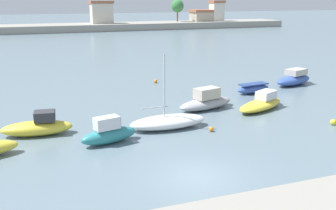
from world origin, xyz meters
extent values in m
plane|color=slate|center=(0.00, 0.00, 0.00)|extent=(400.00, 400.00, 0.00)
ellipsoid|color=yellow|center=(-7.40, 9.20, 0.47)|extent=(4.67, 2.06, 0.95)
cube|color=#333338|center=(-6.87, 9.14, 1.27)|extent=(1.40, 1.19, 0.64)
cube|color=black|center=(-6.22, 9.08, 1.33)|extent=(0.18, 0.96, 0.45)
ellipsoid|color=teal|center=(-3.25, 6.19, 0.47)|extent=(3.84, 2.00, 0.95)
cube|color=silver|center=(-3.37, 6.16, 1.32)|extent=(1.66, 1.14, 0.75)
cube|color=black|center=(-2.64, 6.34, 1.40)|extent=(0.25, 0.72, 0.53)
ellipsoid|color=white|center=(1.11, 7.57, 0.46)|extent=(5.39, 2.01, 0.91)
cylinder|color=silver|center=(0.86, 7.57, 3.05)|extent=(0.10, 0.10, 4.26)
cylinder|color=#B7B7BC|center=(0.16, 7.57, 1.58)|extent=(1.90, 0.08, 0.08)
ellipsoid|color=#9E9EA3|center=(5.60, 11.05, 0.43)|extent=(5.38, 3.06, 0.87)
cube|color=#BCB2A3|center=(5.69, 11.07, 1.30)|extent=(2.22, 1.62, 0.85)
cube|color=black|center=(6.65, 11.33, 1.38)|extent=(0.35, 1.01, 0.60)
ellipsoid|color=yellow|center=(9.72, 9.43, 0.36)|extent=(5.58, 3.93, 0.73)
cube|color=silver|center=(10.39, 9.75, 1.06)|extent=(1.97, 1.68, 0.67)
cube|color=black|center=(11.15, 10.11, 1.13)|extent=(0.48, 0.90, 0.47)
ellipsoid|color=#3856A8|center=(12.07, 14.34, 0.41)|extent=(3.63, 1.63, 0.82)
cube|color=navy|center=(12.07, 14.34, 0.87)|extent=(2.91, 1.35, 0.11)
ellipsoid|color=#3856A8|center=(17.87, 16.03, 0.51)|extent=(5.29, 3.30, 1.01)
cube|color=#BCB2A3|center=(18.20, 16.14, 1.31)|extent=(2.41, 1.95, 0.61)
cube|color=black|center=(19.19, 16.47, 1.38)|extent=(0.46, 1.19, 0.43)
sphere|color=orange|center=(3.62, 5.94, 0.17)|extent=(0.33, 0.33, 0.33)
sphere|color=orange|center=(4.86, 21.75, 0.19)|extent=(0.38, 0.38, 0.38)
sphere|color=yellow|center=(12.34, 4.26, 0.21)|extent=(0.43, 0.43, 0.43)
cube|color=gray|center=(0.00, 89.58, 0.90)|extent=(130.35, 10.97, 1.80)
cube|color=beige|center=(12.06, 90.16, 4.41)|extent=(5.54, 4.35, 5.21)
cube|color=#995B42|center=(12.06, 90.16, 7.36)|extent=(6.10, 4.79, 0.70)
cube|color=#B2A38E|center=(41.47, 90.21, 3.10)|extent=(5.51, 5.40, 2.59)
cube|color=#995B42|center=(41.47, 90.21, 4.74)|extent=(6.06, 5.94, 0.70)
cube|color=beige|center=(45.74, 88.89, 4.39)|extent=(3.43, 3.43, 5.18)
cube|color=#995B42|center=(45.74, 88.89, 7.33)|extent=(3.77, 3.78, 0.70)
cylinder|color=brown|center=(34.05, 90.62, 3.26)|extent=(0.36, 0.36, 2.93)
sphere|color=#387A3D|center=(34.05, 90.62, 6.17)|extent=(3.61, 3.61, 3.61)
camera|label=1|loc=(-7.53, -16.31, 8.76)|focal=41.59mm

